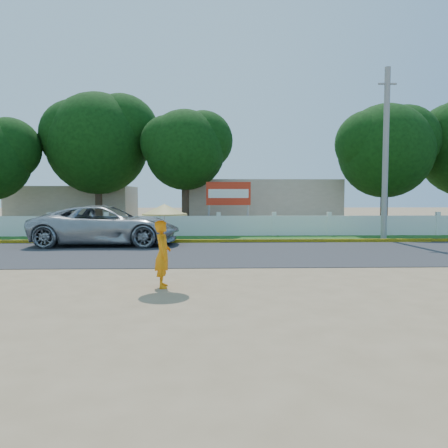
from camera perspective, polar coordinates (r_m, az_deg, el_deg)
name	(u,v)px	position (r m, az deg, el deg)	size (l,w,h in m)	color
ground	(226,275)	(12.45, 0.29, -6.62)	(120.00, 120.00, 0.00)	#9E8460
road	(222,253)	(16.89, -0.27, -3.78)	(60.00, 7.00, 0.02)	#38383A
grass_verge	(219,239)	(22.10, -0.64, -1.93)	(60.00, 3.50, 0.03)	#2D601E
curb	(220,241)	(20.40, -0.54, -2.24)	(40.00, 0.18, 0.16)	yellow
fence	(219,226)	(23.50, -0.71, -0.27)	(40.00, 0.10, 1.10)	silver
building_near	(260,204)	(30.43, 4.70, 2.66)	(10.00, 6.00, 3.20)	#B7AD99
building_far	(76,206)	(32.67, -18.82, 2.20)	(8.00, 5.00, 2.80)	#B7AD99
utility_pole	(386,155)	(22.95, 20.35, 8.49)	(0.28, 0.28, 8.39)	gray
vehicle	(107,225)	(20.08, -15.08, -0.16)	(2.95, 6.40, 1.78)	#9EA2A6
monk_with_parasol	(163,233)	(10.69, -7.91, -1.20)	(1.12, 1.12, 2.04)	orange
billboard	(228,196)	(24.55, 0.58, 3.63)	(2.50, 0.13, 2.95)	gray
tree_row	(257,149)	(26.83, 4.33, 9.78)	(34.32, 7.50, 8.49)	#473828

